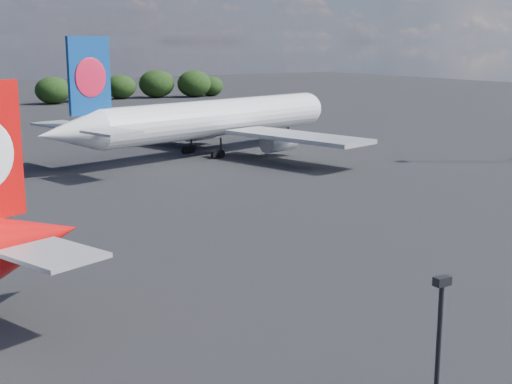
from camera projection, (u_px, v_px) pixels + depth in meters
china_southern_airliner at (207, 120)px, 108.73m from camera, size 54.17×51.87×17.86m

